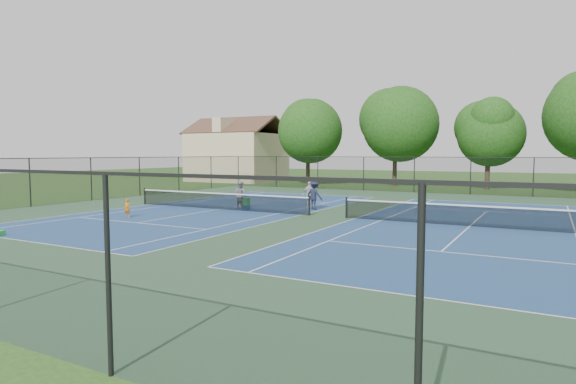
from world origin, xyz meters
The scene contains 15 objects.
ground centered at (0.00, 0.00, 0.00)m, with size 140.00×140.00×0.00m, color #234716.
court_pad centered at (0.00, 0.00, 0.00)m, with size 36.00×36.00×0.01m, color #294A30.
tennis_court_left centered at (-7.00, 0.00, 0.10)m, with size 12.00×23.83×1.07m.
tennis_court_right centered at (7.00, 0.00, 0.10)m, with size 12.00×23.83×1.07m.
perimeter_fence centered at (0.00, 0.00, 1.60)m, with size 36.08×36.08×3.02m.
tree_back_a centered at (-13.00, 24.00, 6.04)m, with size 6.80×6.80×9.15m.
tree_back_b centered at (-4.00, 26.00, 6.60)m, with size 7.60×7.60×10.03m.
tree_back_c centered at (5.00, 25.00, 5.48)m, with size 6.00×6.00×8.40m.
clapboard_house centered at (-23.00, 25.00, 3.09)m, with size 10.80×8.10×7.65m.
child_player centered at (-9.02, -5.12, 0.48)m, with size 0.35×0.23×0.96m, color orange.
instructor centered at (-5.99, 0.80, 0.83)m, with size 0.81×0.63×1.66m, color gray.
bystander_a centered at (-2.56, 3.17, 0.83)m, with size 0.98×0.41×1.67m, color silver.
bystander_b centered at (-1.99, 2.57, 0.88)m, with size 1.13×0.65×1.75m, color #191F38.
ball_crate centered at (-5.33, 0.40, 0.15)m, with size 0.35×0.28×0.29m, color #14448F.
ball_hopper centered at (-5.33, 0.40, 0.50)m, with size 0.33×0.27×0.41m, color green.
Camera 1 is at (10.10, -22.78, 3.28)m, focal length 30.00 mm.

